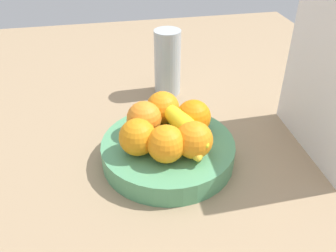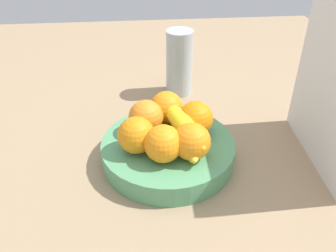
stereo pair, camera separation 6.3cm
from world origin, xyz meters
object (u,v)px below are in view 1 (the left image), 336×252
Objects in this scene: orange_front_left at (138,137)px; thermos_tumbler at (167,63)px; orange_back_right at (163,108)px; orange_back_left at (193,117)px; fruit_bowl at (168,151)px; banana_bunch at (186,129)px; orange_center at (194,140)px; orange_top_stack at (144,119)px; orange_front_right at (164,144)px; cutting_board at (326,73)px.

orange_front_left is 33.49cm from thermos_tumbler.
orange_back_right is at bearing 145.04° from orange_front_left.
orange_back_right is at bearing -129.84° from orange_back_left.
orange_front_left reaches higher than fruit_bowl.
orange_back_right is 8.73cm from banana_bunch.
orange_back_right is (-7.51, 0.33, 5.94)cm from fruit_bowl.
banana_bunch is at bearing 98.64° from orange_front_left.
fruit_bowl is at bearing -11.05° from thermos_tumbler.
orange_front_left is 1.00× the size of orange_center.
orange_back_right and orange_top_stack have the same top height.
orange_front_left is 10.80cm from orange_center.
orange_front_right is at bearing -12.39° from thermos_tumbler.
orange_front_left is 13.26cm from orange_back_left.
banana_bunch is at bearing 59.10° from orange_top_stack.
thermos_tumbler reaches higher than orange_back_left.
orange_top_stack is at bearing 160.97° from orange_front_left.
orange_front_right is 1.00× the size of orange_back_left.
cutting_board reaches higher than thermos_tumbler.
orange_front_left is at bearing -19.03° from orange_top_stack.
thermos_tumbler reaches higher than fruit_bowl.
thermos_tumbler is at bearing 168.95° from fruit_bowl.
cutting_board reaches higher than banana_bunch.
fruit_bowl is 3.77× the size of orange_front_right.
orange_center is 1.00× the size of orange_back_left.
banana_bunch is (8.06, 3.33, -0.55)cm from orange_back_right.
orange_top_stack is at bearing -53.68° from orange_back_right.
orange_center is at bearing 4.31° from banana_bunch.
banana_bunch is 29.81cm from thermos_tumbler.
fruit_bowl is 8.78cm from orange_center.
fruit_bowl is 3.77× the size of orange_center.
orange_back_right is (-12.77, 2.20, 0.00)cm from orange_front_right.
orange_front_left is (2.07, -6.36, 5.94)cm from fruit_bowl.
banana_bunch is (4.71, 7.88, -0.55)cm from orange_top_stack.
cutting_board reaches higher than orange_back_left.
orange_back_right is 0.20× the size of cutting_board.
banana_bunch is at bearing 22.44° from orange_back_right.
orange_top_stack is at bearing -166.04° from orange_front_right.
fruit_bowl is at bearing 108.02° from orange_front_left.
orange_front_right is at bearing 54.60° from orange_front_left.
thermos_tumbler is (-29.72, 2.03, 1.13)cm from banana_bunch.
orange_front_right is 0.41× the size of thermos_tumbler.
cutting_board is at bearing 39.28° from thermos_tumbler.
orange_back_left is 1.00× the size of orange_top_stack.
orange_center reaches higher than banana_bunch.
fruit_bowl is at bearing -2.55° from orange_back_right.
fruit_bowl is 0.76× the size of cutting_board.
fruit_bowl is at bearing -91.54° from cutting_board.
orange_back_right reaches higher than banana_bunch.
orange_back_right is 0.41× the size of banana_bunch.
orange_back_left reaches higher than fruit_bowl.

